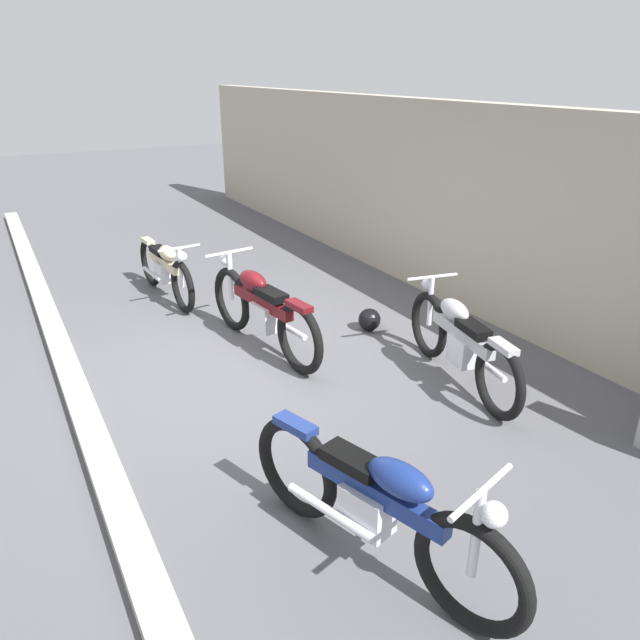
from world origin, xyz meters
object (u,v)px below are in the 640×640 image
object	(u,v)px
motorcycle_maroon	(262,309)
motorcycle_silver	(460,342)
motorcycle_cream	(165,269)
helmet	(369,320)
motorcycle_blue	(376,505)

from	to	relation	value
motorcycle_maroon	motorcycle_silver	size ratio (longest dim) A/B	1.07
motorcycle_maroon	motorcycle_cream	world-z (taller)	motorcycle_maroon
helmet	motorcycle_blue	world-z (taller)	motorcycle_blue
motorcycle_maroon	motorcycle_blue	bearing A→B (deg)	160.47
motorcycle_cream	helmet	bearing A→B (deg)	34.47
motorcycle_maroon	motorcycle_blue	world-z (taller)	motorcycle_maroon
motorcycle_cream	motorcycle_blue	xyz separation A→B (m)	(5.56, -0.22, 0.04)
motorcycle_blue	motorcycle_maroon	bearing A→B (deg)	150.81
motorcycle_maroon	motorcycle_cream	size ratio (longest dim) A/B	1.12
motorcycle_maroon	motorcycle_silver	world-z (taller)	motorcycle_maroon
motorcycle_silver	motorcycle_cream	bearing A→B (deg)	37.23
motorcycle_maroon	motorcycle_cream	distance (m)	2.24
motorcycle_blue	motorcycle_cream	bearing A→B (deg)	160.60
helmet	motorcycle_blue	xyz separation A→B (m)	(3.22, -2.09, 0.33)
motorcycle_maroon	motorcycle_blue	size ratio (longest dim) A/B	1.06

